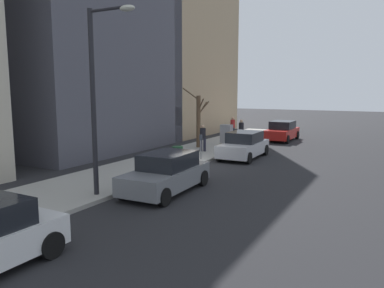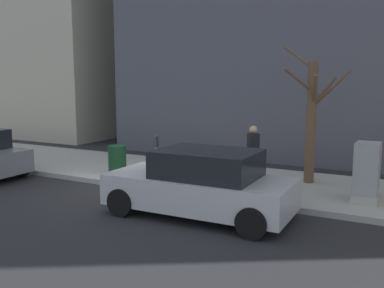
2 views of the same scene
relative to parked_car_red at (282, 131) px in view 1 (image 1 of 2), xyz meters
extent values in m
plane|color=#232326|center=(1.04, 11.75, -0.74)|extent=(120.00, 120.00, 0.00)
cube|color=#9E9B93|center=(3.04, 11.75, -0.66)|extent=(4.00, 36.00, 0.15)
cube|color=red|center=(0.00, 0.05, -0.17)|extent=(1.81, 4.20, 0.70)
cube|color=black|center=(0.00, -0.15, 0.48)|extent=(1.60, 2.20, 0.60)
cylinder|color=black|center=(-0.85, 1.61, -0.42)|extent=(0.22, 0.64, 0.64)
cylinder|color=black|center=(0.85, 1.60, -0.42)|extent=(0.22, 0.64, 0.64)
cylinder|color=black|center=(-0.85, -1.49, -0.42)|extent=(0.22, 0.64, 0.64)
cylinder|color=black|center=(0.85, -1.50, -0.42)|extent=(0.22, 0.64, 0.64)
cube|color=#B7B7BC|center=(-0.15, 8.74, -0.17)|extent=(1.87, 4.23, 0.70)
cube|color=black|center=(-0.14, 8.54, 0.48)|extent=(1.64, 2.23, 0.60)
cylinder|color=black|center=(-1.03, 10.28, -0.42)|extent=(0.23, 0.64, 0.64)
cylinder|color=black|center=(0.67, 10.31, -0.42)|extent=(0.23, 0.64, 0.64)
cylinder|color=black|center=(-0.97, 7.18, -0.42)|extent=(0.23, 0.64, 0.64)
cylinder|color=black|center=(0.73, 7.21, -0.42)|extent=(0.23, 0.64, 0.64)
cube|color=slate|center=(-0.18, 17.13, -0.17)|extent=(1.95, 4.26, 0.70)
cube|color=black|center=(-0.18, 16.93, 0.48)|extent=(1.68, 2.25, 0.60)
cylinder|color=black|center=(-1.09, 18.65, -0.42)|extent=(0.24, 0.65, 0.64)
cylinder|color=black|center=(0.61, 18.71, -0.42)|extent=(0.24, 0.65, 0.64)
cylinder|color=black|center=(-0.98, 15.55, -0.42)|extent=(0.24, 0.65, 0.64)
cylinder|color=black|center=(0.72, 15.61, -0.42)|extent=(0.24, 0.65, 0.64)
cylinder|color=black|center=(-0.94, 23.25, -0.42)|extent=(0.22, 0.64, 0.64)
cylinder|color=black|center=(0.76, 23.24, -0.42)|extent=(0.22, 0.64, 0.64)
cylinder|color=slate|center=(1.49, 10.96, -0.06)|extent=(0.07, 0.07, 1.05)
cube|color=#2D333D|center=(1.49, 10.96, 0.61)|extent=(0.14, 0.10, 0.30)
cube|color=#A8A399|center=(2.34, 5.49, -0.50)|extent=(0.83, 0.61, 0.18)
cube|color=#939399|center=(2.34, 5.49, 0.22)|extent=(0.75, 0.55, 1.25)
cylinder|color=black|center=(1.59, 19.03, 2.66)|extent=(0.18, 0.18, 6.50)
cylinder|color=black|center=(0.79, 19.03, 5.81)|extent=(1.60, 0.10, 0.10)
ellipsoid|color=beige|center=(-0.01, 19.03, 5.76)|extent=(0.56, 0.32, 0.20)
cylinder|color=brown|center=(3.64, 7.16, 1.12)|extent=(0.28, 0.28, 3.41)
cylinder|color=brown|center=(3.50, 6.83, 1.98)|extent=(0.33, 0.73, 0.89)
cylinder|color=brown|center=(3.83, 6.70, 2.06)|extent=(0.41, 0.99, 1.12)
cylinder|color=brown|center=(3.28, 7.45, 2.31)|extent=(0.71, 0.71, 0.72)
cylinder|color=brown|center=(3.98, 7.63, 2.95)|extent=(0.60, 1.08, 0.79)
cylinder|color=brown|center=(3.32, 7.05, 2.03)|extent=(0.71, 0.31, 0.89)
cylinder|color=#14381E|center=(1.94, 12.69, -0.14)|extent=(0.56, 0.56, 0.90)
cylinder|color=#1E1E2D|center=(3.63, 1.51, -0.18)|extent=(0.16, 0.16, 0.82)
cylinder|color=#1E1E2D|center=(3.54, 1.29, -0.18)|extent=(0.16, 0.16, 0.82)
cylinder|color=#A52323|center=(3.58, 1.40, 0.54)|extent=(0.36, 0.36, 0.62)
sphere|color=tan|center=(3.58, 1.40, 0.96)|extent=(0.22, 0.22, 0.22)
cylinder|color=#1E1E2D|center=(1.92, 3.50, -0.18)|extent=(0.16, 0.16, 0.82)
cylinder|color=#1E1E2D|center=(2.11, 3.64, -0.18)|extent=(0.16, 0.16, 0.82)
cylinder|color=black|center=(2.01, 3.57, 0.54)|extent=(0.36, 0.36, 0.62)
sphere|color=tan|center=(2.01, 3.57, 0.96)|extent=(0.22, 0.22, 0.22)
cylinder|color=#1E1E2D|center=(2.75, 8.51, -0.18)|extent=(0.16, 0.16, 0.82)
cylinder|color=#1E1E2D|center=(2.51, 8.48, -0.18)|extent=(0.16, 0.16, 0.82)
cylinder|color=black|center=(2.63, 8.49, 0.54)|extent=(0.36, 0.36, 0.62)
sphere|color=tan|center=(2.63, 8.49, 0.96)|extent=(0.22, 0.22, 0.22)
cube|color=tan|center=(12.66, -0.78, 8.74)|extent=(12.24, 12.24, 18.95)
camera|label=1|loc=(-7.80, 28.95, 3.15)|focal=35.00mm
camera|label=2|loc=(-8.50, 4.45, 2.30)|focal=40.00mm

